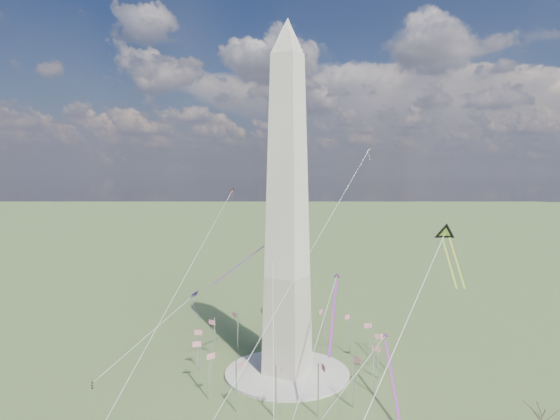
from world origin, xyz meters
The scene contains 13 objects.
ground centered at (0.00, 0.00, 0.00)m, with size 2000.00×2000.00×0.00m, color #486030.
plaza centered at (0.00, 0.00, 0.40)m, with size 36.00×36.00×0.80m, color #B3ABA4.
washington_monument centered at (0.00, 0.00, 47.95)m, with size 15.56×15.56×100.00m.
flagpole_ring centered at (0.00, 0.00, 7.27)m, with size 54.40×54.40×13.00m.
tree_near centered at (65.32, -11.92, 8.72)m, with size 6.99×6.99×12.24m.
person_west centered at (-41.35, -34.30, 0.99)m, with size 0.96×0.75×1.97m, color gray.
kite_delta_black centered at (41.04, 12.77, 41.32)m, with size 11.16×17.25×14.30m.
kite_diamond_purple centered at (-31.95, -2.33, 19.11)m, with size 2.21×3.38×10.25m.
kite_streamer_left centered at (18.70, -9.81, 25.89)m, with size 8.26×21.25×15.10m.
kite_streamer_mid centered at (-10.44, -2.87, 34.44)m, with size 12.14×17.02×13.59m.
kite_streamer_right centered at (31.28, -3.17, 9.43)m, with size 12.03×21.59×16.20m.
kite_small_red centered at (-41.09, 32.09, 51.22)m, with size 1.33×1.91×3.98m.
kite_small_white centered at (9.28, 41.10, 65.39)m, with size 1.27×1.90×4.08m.
Camera 1 is at (66.94, -123.33, 58.32)m, focal length 32.00 mm.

